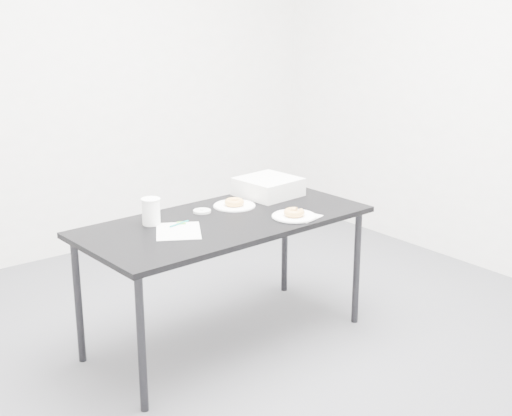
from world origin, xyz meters
TOP-DOWN VIEW (x-y plane):
  - floor at (0.00, 0.00)m, footprint 4.00×4.00m
  - wall_back at (0.00, 2.00)m, footprint 4.00×0.02m
  - wall_right at (2.00, 0.00)m, footprint 0.02×4.00m
  - table at (-0.01, 0.20)m, footprint 1.54×0.77m
  - scorecard at (-0.31, 0.18)m, footprint 0.32×0.34m
  - logo_patch at (-0.23, 0.27)m, footprint 0.06×0.06m
  - pen at (-0.25, 0.26)m, footprint 0.12×0.04m
  - napkin at (0.33, -0.02)m, footprint 0.20×0.20m
  - plate_near at (0.28, -0.00)m, footprint 0.23×0.23m
  - donut_near at (0.28, -0.00)m, footprint 0.12×0.12m
  - plate_far at (0.16, 0.35)m, footprint 0.23×0.23m
  - donut_far at (0.16, 0.35)m, footprint 0.11×0.11m
  - coffee_cup at (-0.36, 0.35)m, footprint 0.09×0.09m
  - cup_lid at (-0.04, 0.37)m, footprint 0.09×0.09m
  - bakery_box at (0.44, 0.41)m, footprint 0.34×0.34m

SIDE VIEW (x-z plane):
  - floor at x=0.00m, z-range 0.00..0.00m
  - table at x=-0.01m, z-range 0.29..0.98m
  - scorecard at x=-0.31m, z-range 0.69..0.69m
  - napkin at x=0.33m, z-range 0.69..0.69m
  - plate_far at x=0.16m, z-range 0.69..0.70m
  - logo_patch at x=-0.23m, z-range 0.69..0.70m
  - plate_near at x=0.28m, z-range 0.69..0.70m
  - cup_lid at x=-0.04m, z-range 0.69..0.70m
  - pen at x=-0.25m, z-range 0.69..0.70m
  - donut_far at x=0.16m, z-range 0.70..0.73m
  - donut_near at x=0.28m, z-range 0.70..0.74m
  - bakery_box at x=0.44m, z-range 0.69..0.79m
  - coffee_cup at x=-0.36m, z-range 0.69..0.83m
  - wall_back at x=0.00m, z-range 0.00..2.70m
  - wall_right at x=2.00m, z-range 0.00..2.70m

